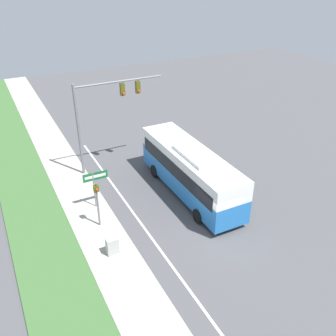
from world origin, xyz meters
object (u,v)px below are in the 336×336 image
at_px(pedestrian_signal, 97,199).
at_px(street_sign, 95,182).
at_px(signal_gantry, 103,108).
at_px(bus, 190,169).
at_px(utility_cabinet, 112,246).

xyz_separation_m(pedestrian_signal, street_sign, (0.50, 2.04, -0.05)).
bearing_deg(street_sign, signal_gantry, 63.14).
distance_m(bus, signal_gantry, 7.79).
distance_m(bus, pedestrian_signal, 6.87).
height_order(bus, pedestrian_signal, bus).
bearing_deg(pedestrian_signal, utility_cabinet, -93.14).
relative_size(signal_gantry, pedestrian_signal, 2.35).
bearing_deg(bus, utility_cabinet, -153.08).
height_order(bus, signal_gantry, signal_gantry).
relative_size(signal_gantry, street_sign, 2.61).
relative_size(bus, utility_cabinet, 9.96).
height_order(pedestrian_signal, utility_cabinet, pedestrian_signal).
bearing_deg(pedestrian_signal, signal_gantry, 66.87).
height_order(signal_gantry, pedestrian_signal, signal_gantry).
bearing_deg(pedestrian_signal, bus, 6.46).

